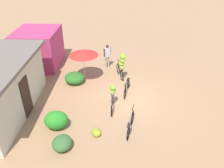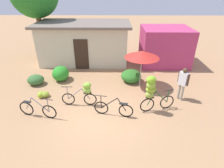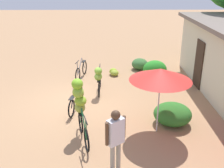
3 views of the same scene
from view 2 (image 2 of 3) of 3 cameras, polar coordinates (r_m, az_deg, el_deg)
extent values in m
plane|color=#A77C55|center=(8.01, -4.12, -9.92)|extent=(60.00, 60.00, 0.00)
cube|color=beige|center=(13.44, -8.62, 12.38)|extent=(5.91, 2.92, 2.61)
cube|color=#72665B|center=(13.13, -9.08, 18.18)|extent=(6.41, 3.42, 0.16)
cube|color=#332319|center=(12.15, -9.56, 9.05)|extent=(0.90, 0.06, 2.00)
cube|color=#B83768|center=(13.44, 16.12, 11.35)|extent=(3.20, 2.80, 2.50)
cylinder|color=brown|center=(15.32, -21.26, 14.54)|extent=(0.36, 0.36, 3.50)
ellipsoid|color=#396731|center=(11.13, -22.78, 1.22)|extent=(0.91, 0.83, 0.56)
ellipsoid|color=#2A8C26|center=(11.09, -15.81, 3.20)|extent=(0.95, 1.10, 0.85)
ellipsoid|color=#2C7126|center=(10.63, 6.01, 2.53)|extent=(1.17, 1.22, 0.68)
cylinder|color=beige|center=(9.89, 9.01, 4.37)|extent=(0.04, 0.04, 1.96)
cone|color=red|center=(9.57, 9.41, 9.18)|extent=(1.80, 1.80, 0.35)
torus|color=black|center=(8.11, -19.03, -8.23)|extent=(0.65, 0.18, 0.65)
torus|color=black|center=(8.67, -25.19, -6.96)|extent=(0.65, 0.18, 0.65)
cylinder|color=slate|center=(8.41, -24.58, -5.50)|extent=(0.40, 0.12, 0.62)
cylinder|color=slate|center=(8.12, -21.50, -6.08)|extent=(0.71, 0.18, 0.63)
cylinder|color=black|center=(7.77, -19.74, -4.57)|extent=(0.50, 0.13, 0.03)
cylinder|color=slate|center=(7.94, -19.38, -6.44)|extent=(0.04, 0.04, 0.62)
cube|color=black|center=(8.42, -25.10, -5.09)|extent=(0.38, 0.21, 0.02)
torus|color=black|center=(8.75, -13.50, -4.57)|extent=(0.61, 0.06, 0.61)
torus|color=black|center=(8.55, -6.86, -4.76)|extent=(0.61, 0.06, 0.61)
cylinder|color=slate|center=(8.43, -8.17, -3.12)|extent=(0.39, 0.04, 0.59)
cylinder|color=slate|center=(8.53, -11.56, -3.04)|extent=(0.69, 0.04, 0.59)
cylinder|color=black|center=(8.43, -13.99, -0.88)|extent=(0.50, 0.04, 0.03)
cylinder|color=slate|center=(8.59, -13.74, -2.76)|extent=(0.04, 0.04, 0.65)
cube|color=black|center=(8.39, -7.68, -2.82)|extent=(0.36, 0.14, 0.02)
ellipsoid|color=#81AA3B|center=(8.28, -7.81, -1.93)|extent=(0.44, 0.38, 0.31)
ellipsoid|color=#76AA31|center=(8.17, -7.82, -0.48)|extent=(0.42, 0.37, 0.28)
torus|color=black|center=(7.94, -3.39, -7.43)|extent=(0.63, 0.17, 0.63)
torus|color=black|center=(7.77, 4.37, -8.38)|extent=(0.63, 0.17, 0.63)
cylinder|color=black|center=(7.62, 3.05, -6.47)|extent=(0.41, 0.11, 0.60)
cylinder|color=black|center=(7.70, -0.92, -6.00)|extent=(0.72, 0.17, 0.61)
cylinder|color=black|center=(7.60, -3.51, -3.71)|extent=(0.50, 0.13, 0.03)
cylinder|color=black|center=(7.77, -3.45, -5.61)|extent=(0.04, 0.04, 0.61)
cube|color=black|center=(7.58, 3.66, -6.20)|extent=(0.38, 0.21, 0.02)
torus|color=black|center=(8.61, 16.81, -5.41)|extent=(0.66, 0.22, 0.67)
torus|color=black|center=(8.20, 10.95, -6.48)|extent=(0.66, 0.22, 0.67)
cylinder|color=#19592D|center=(8.09, 12.24, -4.45)|extent=(0.37, 0.13, 0.65)
cylinder|color=#19592D|center=(8.30, 15.24, -3.94)|extent=(0.64, 0.20, 0.66)
cylinder|color=black|center=(8.30, 17.39, -1.91)|extent=(0.49, 0.16, 0.03)
cylinder|color=#19592D|center=(8.45, 17.10, -3.70)|extent=(0.04, 0.04, 0.61)
cube|color=black|center=(8.04, 11.81, -4.23)|extent=(0.38, 0.23, 0.02)
ellipsoid|color=#90A53F|center=(7.92, 11.69, -3.24)|extent=(0.46, 0.41, 0.33)
ellipsoid|color=#88AD28|center=(7.84, 12.11, -1.68)|extent=(0.49, 0.41, 0.27)
ellipsoid|color=#8BB635|center=(7.66, 12.11, -0.29)|extent=(0.49, 0.45, 0.34)
ellipsoid|color=#7EBF26|center=(7.53, 12.20, 1.34)|extent=(0.46, 0.39, 0.30)
ellipsoid|color=#94B62A|center=(9.78, -21.41, -3.13)|extent=(0.36, 0.41, 0.32)
ellipsoid|color=olive|center=(9.78, -20.41, -3.07)|extent=(0.53, 0.47, 0.28)
cylinder|color=gray|center=(9.49, 20.27, -2.17)|extent=(0.11, 0.11, 0.81)
cylinder|color=gray|center=(9.41, 21.15, -2.61)|extent=(0.11, 0.11, 0.81)
cube|color=silver|center=(9.12, 21.48, 1.53)|extent=(0.40, 0.44, 0.64)
cylinder|color=#4C3321|center=(9.22, 20.25, 2.29)|extent=(0.08, 0.08, 0.58)
cylinder|color=#4C3321|center=(9.00, 22.80, 1.12)|extent=(0.08, 0.08, 0.58)
sphere|color=#4C3321|center=(8.95, 21.96, 3.99)|extent=(0.22, 0.22, 0.22)
camera|label=1|loc=(13.35, -66.51, 23.60)|focal=36.96mm
camera|label=3|loc=(11.27, 51.80, 15.65)|focal=42.28mm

